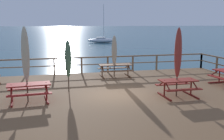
# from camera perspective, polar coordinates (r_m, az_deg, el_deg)

# --- Properties ---
(ground_plane) EXTENTS (600.00, 600.00, 0.00)m
(ground_plane) POSITION_cam_1_polar(r_m,az_deg,el_deg) (12.92, 0.93, -8.46)
(ground_plane) COLOR #2D5B6B
(wooden_deck) EXTENTS (16.13, 11.41, 0.78)m
(wooden_deck) POSITION_cam_1_polar(r_m,az_deg,el_deg) (12.80, 0.93, -6.79)
(wooden_deck) COLOR brown
(wooden_deck) RESTS_ON ground
(railing_waterside_far) EXTENTS (15.93, 0.10, 1.09)m
(railing_waterside_far) POSITION_cam_1_polar(r_m,az_deg,el_deg) (17.87, -3.65, 1.74)
(railing_waterside_far) COLOR brown
(railing_waterside_far) RESTS_ON wooden_deck
(picnic_table_mid_centre) EXTENTS (1.87, 1.53, 0.78)m
(picnic_table_mid_centre) POSITION_cam_1_polar(r_m,az_deg,el_deg) (11.95, -17.11, -3.78)
(picnic_table_mid_centre) COLOR maroon
(picnic_table_mid_centre) RESTS_ON wooden_deck
(picnic_table_front_left) EXTENTS (2.05, 1.47, 0.78)m
(picnic_table_front_left) POSITION_cam_1_polar(r_m,az_deg,el_deg) (16.67, 0.67, 0.51)
(picnic_table_front_left) COLOR brown
(picnic_table_front_left) RESTS_ON wooden_deck
(picnic_table_front_right) EXTENTS (1.69, 1.41, 0.78)m
(picnic_table_front_right) POSITION_cam_1_polar(r_m,az_deg,el_deg) (12.56, 13.77, -2.97)
(picnic_table_front_right) COLOR maroon
(picnic_table_front_right) RESTS_ON wooden_deck
(patio_umbrella_tall_back_right) EXTENTS (0.32, 0.32, 3.17)m
(patio_umbrella_tall_back_right) POSITION_cam_1_polar(r_m,az_deg,el_deg) (11.66, -17.81, 3.14)
(patio_umbrella_tall_back_right) COLOR #4C3828
(patio_umbrella_tall_back_right) RESTS_ON wooden_deck
(patio_umbrella_tall_back_left) EXTENTS (0.32, 0.32, 2.54)m
(patio_umbrella_tall_back_left) POSITION_cam_1_polar(r_m,az_deg,el_deg) (16.51, 0.48, 4.12)
(patio_umbrella_tall_back_left) COLOR #4C3828
(patio_umbrella_tall_back_left) RESTS_ON wooden_deck
(patio_umbrella_tall_mid_right) EXTENTS (0.32, 0.32, 2.51)m
(patio_umbrella_tall_mid_right) POSITION_cam_1_polar(r_m,az_deg,el_deg) (13.02, -9.28, 2.30)
(patio_umbrella_tall_mid_right) COLOR #4C3828
(patio_umbrella_tall_mid_right) RESTS_ON wooden_deck
(patio_umbrella_short_mid) EXTENTS (0.32, 0.32, 3.10)m
(patio_umbrella_short_mid) POSITION_cam_1_polar(r_m,az_deg,el_deg) (12.33, 13.78, 3.49)
(patio_umbrella_short_mid) COLOR #4C3828
(patio_umbrella_short_mid) RESTS_ON wooden_deck
(sailboat_distant) EXTENTS (6.15, 2.33, 7.72)m
(sailboat_distant) POSITION_cam_1_polar(r_m,az_deg,el_deg) (55.62, -2.07, 6.31)
(sailboat_distant) COLOR silver
(sailboat_distant) RESTS_ON ground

